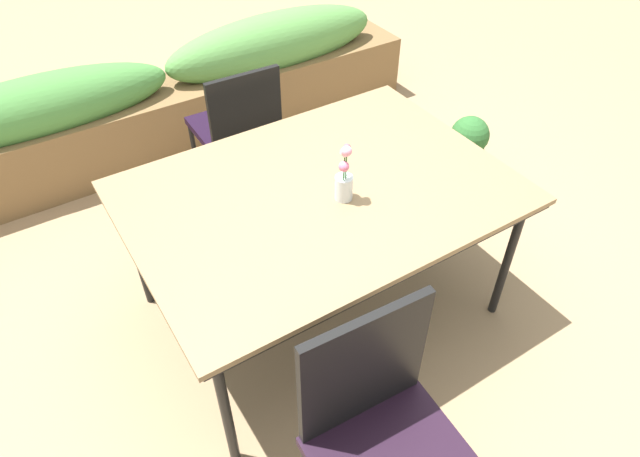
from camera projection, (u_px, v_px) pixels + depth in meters
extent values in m
plane|color=#9E7F5B|center=(331.00, 293.00, 2.92)|extent=(12.00, 12.00, 0.00)
cube|color=#8C704C|center=(320.00, 192.00, 2.37)|extent=(1.59, 1.15, 0.02)
cube|color=black|center=(320.00, 197.00, 2.38)|extent=(1.56, 1.12, 0.02)
cylinder|color=black|center=(226.00, 411.00, 2.02)|extent=(0.04, 0.04, 0.72)
cylinder|color=black|center=(508.00, 260.00, 2.59)|extent=(0.04, 0.04, 0.72)
cylinder|color=black|center=(136.00, 250.00, 2.64)|extent=(0.04, 0.04, 0.72)
cylinder|color=black|center=(380.00, 156.00, 3.21)|extent=(0.04, 0.04, 0.72)
cube|color=black|center=(364.00, 369.00, 1.74)|extent=(0.45, 0.06, 0.50)
cylinder|color=black|center=(406.00, 420.00, 2.14)|extent=(0.03, 0.03, 0.45)
cube|color=black|center=(234.00, 127.00, 3.19)|extent=(0.44, 0.44, 0.04)
cube|color=black|center=(245.00, 110.00, 2.92)|extent=(0.41, 0.04, 0.40)
cylinder|color=black|center=(195.00, 156.00, 3.41)|extent=(0.03, 0.03, 0.48)
cylinder|color=black|center=(253.00, 138.00, 3.56)|extent=(0.03, 0.03, 0.48)
cylinder|color=black|center=(221.00, 190.00, 3.16)|extent=(0.03, 0.03, 0.48)
cylinder|color=black|center=(282.00, 169.00, 3.31)|extent=(0.03, 0.03, 0.48)
cylinder|color=silver|center=(344.00, 188.00, 2.28)|extent=(0.07, 0.07, 0.11)
cylinder|color=#387233|center=(344.00, 177.00, 2.22)|extent=(0.01, 0.01, 0.11)
sphere|color=pink|center=(344.00, 166.00, 2.19)|extent=(0.04, 0.04, 0.04)
cylinder|color=#387233|center=(346.00, 169.00, 2.21)|extent=(0.01, 0.01, 0.17)
sphere|color=pink|center=(347.00, 151.00, 2.15)|extent=(0.04, 0.04, 0.04)
cylinder|color=#387233|center=(344.00, 169.00, 2.22)|extent=(0.01, 0.01, 0.16)
sphere|color=white|center=(345.00, 152.00, 2.17)|extent=(0.04, 0.04, 0.04)
cylinder|color=#387233|center=(346.00, 166.00, 2.22)|extent=(0.00, 0.01, 0.18)
sphere|color=#DB4C56|center=(347.00, 147.00, 2.16)|extent=(0.03, 0.03, 0.03)
cube|color=brown|center=(174.00, 118.00, 3.77)|extent=(3.48, 0.42, 0.45)
ellipsoid|color=#47843D|center=(36.00, 108.00, 3.24)|extent=(1.57, 0.38, 0.36)
ellipsoid|color=#569347|center=(274.00, 43.00, 3.85)|extent=(1.57, 0.38, 0.40)
cylinder|color=gray|center=(464.00, 163.00, 3.57)|extent=(0.22, 0.22, 0.22)
sphere|color=#2D662D|center=(470.00, 135.00, 3.43)|extent=(0.24, 0.24, 0.24)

